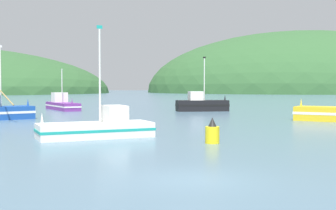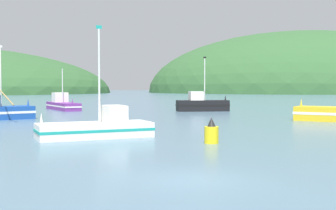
# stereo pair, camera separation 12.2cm
# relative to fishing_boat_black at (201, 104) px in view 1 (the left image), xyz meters

# --- Properties ---
(ground_plane) EXTENTS (600.00, 600.00, 0.00)m
(ground_plane) POSITION_rel_fishing_boat_black_xyz_m (0.12, -41.05, -0.85)
(ground_plane) COLOR slate
(hill_far_center) EXTENTS (149.05, 119.24, 58.38)m
(hill_far_center) POSITION_rel_fishing_boat_black_xyz_m (46.39, 165.45, -0.85)
(hill_far_center) COLOR #2D562D
(hill_far_center) RESTS_ON ground
(fishing_boat_black) EXTENTS (6.81, 3.72, 6.79)m
(fishing_boat_black) POSITION_rel_fishing_boat_black_xyz_m (0.00, 0.00, 0.00)
(fishing_boat_black) COLOR black
(fishing_boat_black) RESTS_ON ground
(fishing_boat_white) EXTENTS (7.33, 5.63, 6.82)m
(fishing_boat_white) POSITION_rel_fishing_boat_black_xyz_m (-6.01, -29.18, -0.26)
(fishing_boat_white) COLOR white
(fishing_boat_white) RESTS_ON ground
(fishing_boat_purple) EXTENTS (6.84, 8.55, 5.40)m
(fishing_boat_purple) POSITION_rel_fishing_boat_black_xyz_m (-18.34, 1.47, -0.17)
(fishing_boat_purple) COLOR #6B2D84
(fishing_boat_purple) RESTS_ON ground
(channel_buoy) EXTENTS (0.78, 0.78, 1.43)m
(channel_buoy) POSITION_rel_fishing_boat_black_xyz_m (0.94, -31.40, -0.27)
(channel_buoy) COLOR yellow
(channel_buoy) RESTS_ON ground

